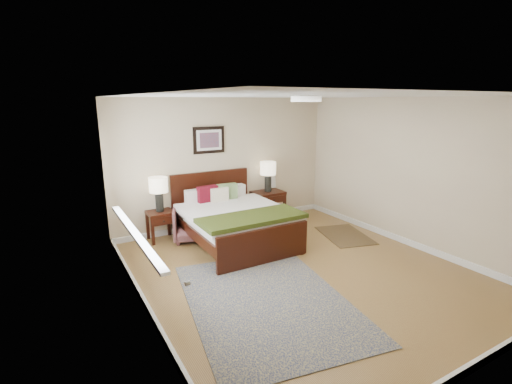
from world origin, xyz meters
The scene contains 18 objects.
floor centered at (0.00, 0.00, 0.00)m, with size 5.00×5.00×0.00m, color olive.
back_wall centered at (0.00, 2.50, 1.25)m, with size 4.50×0.04×2.50m, color #C3B28D.
front_wall centered at (0.00, -2.50, 1.25)m, with size 4.50×0.04×2.50m, color #C3B28D.
left_wall centered at (-2.25, 0.00, 1.25)m, with size 0.04×5.00×2.50m, color #C3B28D.
right_wall centered at (2.25, 0.00, 1.25)m, with size 0.04×5.00×2.50m, color #C3B28D.
ceiling centered at (0.00, 0.00, 2.50)m, with size 4.50×5.00×0.02m, color white.
window centered at (-2.20, 0.70, 1.38)m, with size 0.11×2.72×1.32m.
door centered at (-2.23, -1.75, 1.07)m, with size 0.06×1.00×2.18m.
ceil_fixture centered at (0.00, 0.00, 2.47)m, with size 0.44×0.44×0.08m.
bed centered at (-0.35, 1.49, 0.51)m, with size 1.70×2.05×1.11m.
wall_art centered at (-0.35, 2.47, 1.72)m, with size 0.62×0.05×0.50m.
nightstand_left centered at (-1.41, 2.25, 0.42)m, with size 0.45×0.40×0.53m.
nightstand_right centered at (0.84, 2.26, 0.38)m, with size 0.63×0.47×0.62m.
lamp_left centered at (-1.41, 2.27, 0.96)m, with size 0.32×0.32×0.61m.
lamp_right centered at (0.84, 2.27, 1.05)m, with size 0.32×0.32×0.61m.
armchair centered at (-0.91, 2.00, 0.31)m, with size 0.66×0.68×0.62m, color brown.
rug_persian centered at (-0.87, -0.47, 0.01)m, with size 1.89×2.66×0.01m, color #0D1A45.
rug_navy centered at (1.60, 0.77, 0.01)m, with size 0.75×1.12×0.01m, color black.
Camera 1 is at (-3.09, -4.01, 2.44)m, focal length 26.00 mm.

